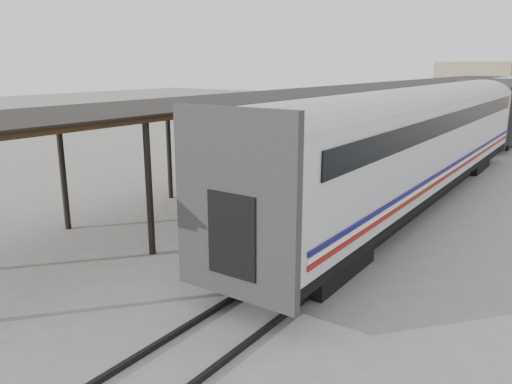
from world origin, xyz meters
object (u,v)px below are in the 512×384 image
object	(u,v)px
pedestrian	(333,148)
porter	(225,204)
luggage_tug	(357,148)
baggage_cart	(232,236)

from	to	relation	value
pedestrian	porter	bearing A→B (deg)	116.55
luggage_tug	porter	world-z (taller)	porter
baggage_cart	pedestrian	xyz separation A→B (m)	(-3.98, 14.58, 0.25)
baggage_cart	porter	xyz separation A→B (m)	(0.25, -0.65, 1.14)
baggage_cart	luggage_tug	world-z (taller)	luggage_tug
baggage_cart	luggage_tug	size ratio (longest dim) A/B	1.68
luggage_tug	baggage_cart	bearing A→B (deg)	-53.27
baggage_cart	luggage_tug	distance (m)	17.81
baggage_cart	pedestrian	world-z (taller)	pedestrian
luggage_tug	pedestrian	distance (m)	2.86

